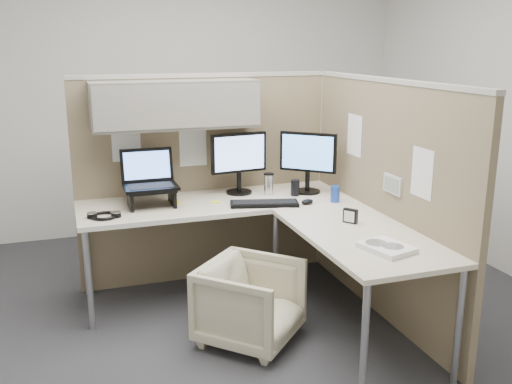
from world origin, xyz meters
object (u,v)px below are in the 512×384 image
object	(u,v)px
monitor_left	(239,158)
desk	(265,219)
office_chair	(250,299)
keyboard	(264,204)

from	to	relation	value
monitor_left	desk	bearing A→B (deg)	-95.09
desk	office_chair	distance (m)	0.58
monitor_left	keyboard	world-z (taller)	monitor_left
desk	office_chair	bearing A→B (deg)	-122.32
desk	keyboard	xyz separation A→B (m)	(0.06, 0.19, 0.05)
desk	monitor_left	world-z (taller)	monitor_left
office_chair	keyboard	world-z (taller)	keyboard
keyboard	office_chair	bearing A→B (deg)	-103.25
office_chair	keyboard	distance (m)	0.76
desk	monitor_left	distance (m)	0.65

